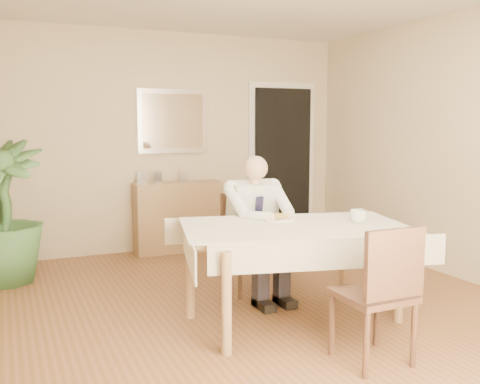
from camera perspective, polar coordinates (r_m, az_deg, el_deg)
name	(u,v)px	position (r m, az deg, el deg)	size (l,w,h in m)	color
room	(258,153)	(4.17, 1.96, 4.21)	(5.00, 5.02, 2.60)	brown
doorway	(282,163)	(7.08, 4.52, 3.07)	(0.96, 0.07, 2.10)	silver
mirror	(173,121)	(6.49, -7.17, 7.50)	(0.86, 0.04, 0.76)	silver
dining_table	(294,236)	(4.13, 5.82, -4.70)	(1.95, 1.42, 0.75)	olive
chair_far	(247,236)	(4.93, 0.70, -4.69)	(0.43, 0.43, 0.89)	#412417
chair_near	(382,288)	(3.49, 14.87, -9.87)	(0.43, 0.43, 0.91)	#412417
seated_man	(260,220)	(4.64, 2.19, -3.04)	(0.48, 0.72, 1.24)	white
plate	(279,219)	(4.31, 4.14, -2.93)	(0.26, 0.26, 0.02)	white
food	(279,217)	(4.30, 4.15, -2.64)	(0.14, 0.14, 0.06)	olive
knife	(287,218)	(4.27, 5.00, -2.79)	(0.01, 0.01, 0.13)	silver
fork	(278,219)	(4.23, 4.05, -2.88)	(0.01, 0.01, 0.13)	silver
coffee_mug	(358,216)	(4.28, 12.47, -2.56)	(0.13, 0.13, 0.10)	white
sideboard	(178,217)	(6.45, -6.62, -2.64)	(1.03, 0.35, 0.83)	olive
photo_frame_left	(141,178)	(6.34, -10.47, 1.53)	(0.10, 0.02, 0.14)	silver
photo_frame_center	(158,177)	(6.33, -8.78, 1.56)	(0.10, 0.02, 0.14)	silver
photo_frame_right	(183,176)	(6.45, -6.11, 1.71)	(0.10, 0.02, 0.14)	silver
potted_palm	(2,212)	(5.57, -24.06, -1.99)	(0.77, 0.77, 1.37)	#335A2B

